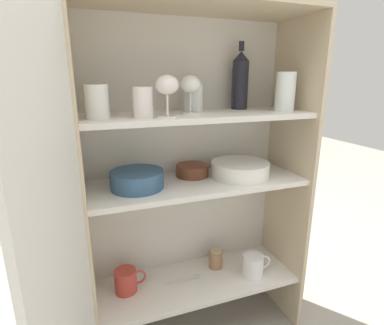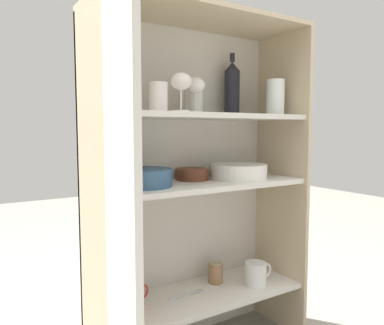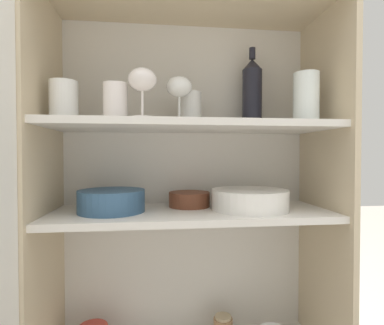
% 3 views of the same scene
% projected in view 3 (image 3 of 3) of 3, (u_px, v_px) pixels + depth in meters
% --- Properties ---
extents(cupboard_back_panel, '(0.88, 0.02, 1.33)m').
position_uv_depth(cupboard_back_panel, '(187.00, 213.00, 1.08)').
color(cupboard_back_panel, silver).
rests_on(cupboard_back_panel, ground_plane).
extents(cupboard_side_left, '(0.02, 0.33, 1.33)m').
position_uv_depth(cupboard_side_left, '(45.00, 227.00, 0.87)').
color(cupboard_side_left, '#CCB793').
rests_on(cupboard_side_left, ground_plane).
extents(cupboard_side_right, '(0.02, 0.33, 1.33)m').
position_uv_depth(cupboard_side_right, '(323.00, 220.00, 0.97)').
color(cupboard_side_right, '#CCB793').
rests_on(cupboard_side_right, ground_plane).
extents(cupboard_top_panel, '(0.88, 0.33, 0.02)m').
position_uv_depth(cupboard_top_panel, '(192.00, 2.00, 0.91)').
color(cupboard_top_panel, '#CCB793').
rests_on(cupboard_top_panel, cupboard_side_left).
extents(shelf_board_middle, '(0.84, 0.30, 0.02)m').
position_uv_depth(shelf_board_middle, '(192.00, 214.00, 0.92)').
color(shelf_board_middle, silver).
extents(shelf_board_upper, '(0.84, 0.30, 0.02)m').
position_uv_depth(shelf_board_upper, '(192.00, 126.00, 0.92)').
color(shelf_board_upper, silver).
extents(tumbler_glass_0, '(0.07, 0.07, 0.10)m').
position_uv_depth(tumbler_glass_0, '(115.00, 102.00, 0.83)').
color(tumbler_glass_0, silver).
rests_on(tumbler_glass_0, shelf_board_upper).
extents(tumbler_glass_1, '(0.08, 0.08, 0.11)m').
position_uv_depth(tumbler_glass_1, '(190.00, 109.00, 0.97)').
color(tumbler_glass_1, white).
rests_on(tumbler_glass_1, shelf_board_upper).
extents(tumbler_glass_2, '(0.08, 0.08, 0.15)m').
position_uv_depth(tumbler_glass_2, '(306.00, 98.00, 0.90)').
color(tumbler_glass_2, white).
rests_on(tumbler_glass_2, shelf_board_upper).
extents(tumbler_glass_3, '(0.08, 0.08, 0.11)m').
position_uv_depth(tumbler_glass_3, '(64.00, 101.00, 0.83)').
color(tumbler_glass_3, white).
rests_on(tumbler_glass_3, shelf_board_upper).
extents(wine_glass_0, '(0.08, 0.08, 0.14)m').
position_uv_depth(wine_glass_0, '(179.00, 90.00, 0.89)').
color(wine_glass_0, white).
rests_on(wine_glass_0, shelf_board_upper).
extents(wine_glass_1, '(0.08, 0.08, 0.14)m').
position_uv_depth(wine_glass_1, '(142.00, 82.00, 0.81)').
color(wine_glass_1, silver).
rests_on(wine_glass_1, shelf_board_upper).
extents(wine_bottle, '(0.07, 0.07, 0.27)m').
position_uv_depth(wine_bottle, '(252.00, 92.00, 1.03)').
color(wine_bottle, black).
rests_on(wine_bottle, shelf_board_upper).
extents(plate_stack_white, '(0.24, 0.24, 0.06)m').
position_uv_depth(plate_stack_white, '(250.00, 200.00, 0.93)').
color(plate_stack_white, white).
rests_on(plate_stack_white, shelf_board_middle).
extents(mixing_bowl_large, '(0.20, 0.20, 0.07)m').
position_uv_depth(mixing_bowl_large, '(112.00, 200.00, 0.90)').
color(mixing_bowl_large, '#33567A').
rests_on(mixing_bowl_large, shelf_board_middle).
extents(serving_bowl_small, '(0.14, 0.14, 0.05)m').
position_uv_depth(serving_bowl_small, '(189.00, 198.00, 0.99)').
color(serving_bowl_small, brown).
rests_on(serving_bowl_small, shelf_board_middle).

